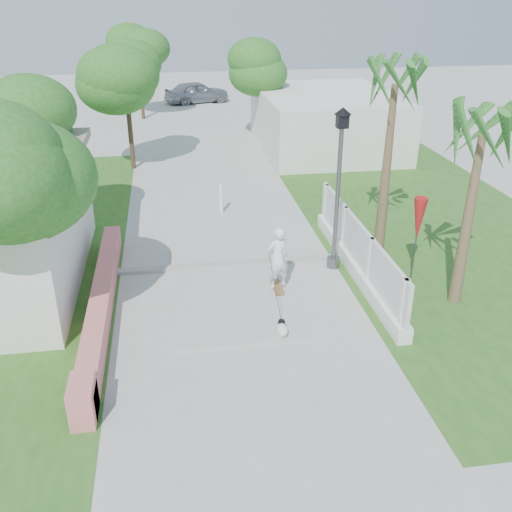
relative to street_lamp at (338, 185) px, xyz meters
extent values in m
plane|color=#B7B7B2|center=(-2.90, -5.50, -2.43)|extent=(90.00, 90.00, 0.00)
cube|color=#B7B7B2|center=(-2.90, 14.50, -2.40)|extent=(3.20, 36.00, 0.06)
cube|color=#999993|center=(-2.90, 0.50, -2.38)|extent=(6.50, 0.25, 0.10)
cube|color=#285F1E|center=(4.10, 2.50, -2.42)|extent=(8.00, 20.00, 0.01)
cube|color=#E37478|center=(-6.20, -1.50, -2.13)|extent=(0.45, 8.00, 0.60)
cube|color=#E37478|center=(-6.20, -5.30, -2.03)|extent=(0.45, 0.80, 0.80)
cube|color=white|center=(0.50, -0.50, -2.23)|extent=(0.35, 7.00, 0.40)
cube|color=white|center=(0.50, -0.50, -1.48)|extent=(0.10, 7.00, 1.10)
cube|color=white|center=(0.50, -3.70, -1.68)|extent=(0.14, 0.14, 1.50)
cube|color=white|center=(0.50, -1.50, -1.68)|extent=(0.14, 0.14, 1.50)
cube|color=white|center=(0.50, 0.70, -1.68)|extent=(0.14, 0.14, 1.50)
cube|color=white|center=(0.50, 2.70, -1.68)|extent=(0.14, 0.14, 1.50)
cube|color=silver|center=(3.10, 12.50, -1.13)|extent=(6.00, 8.00, 2.60)
cylinder|color=#59595E|center=(0.00, 0.00, -2.28)|extent=(0.36, 0.36, 0.30)
cylinder|color=#59595E|center=(0.00, 0.00, -0.43)|extent=(0.12, 0.12, 4.00)
cube|color=black|center=(0.00, 0.00, 1.67)|extent=(0.28, 0.28, 0.35)
cone|color=black|center=(0.00, 0.00, 1.92)|extent=(0.44, 0.44, 0.18)
cylinder|color=white|center=(-2.70, 4.50, -1.93)|extent=(0.12, 0.12, 1.00)
sphere|color=white|center=(-2.70, 4.50, -1.41)|extent=(0.14, 0.14, 0.14)
cylinder|color=#59595E|center=(1.90, -1.00, -1.43)|extent=(0.04, 0.04, 2.00)
cone|color=#B3191A|center=(1.90, -1.00, -0.73)|extent=(0.36, 0.36, 1.20)
cylinder|color=#4C3826|center=(-7.40, -2.50, -0.50)|extent=(0.20, 0.20, 3.85)
ellipsoid|color=#1B601C|center=(-7.40, -2.50, 1.15)|extent=(3.60, 3.60, 2.70)
ellipsoid|color=#1B601C|center=(-7.20, -2.70, 1.50)|extent=(3.06, 3.06, 2.30)
ellipsoid|color=#1B601C|center=(-7.60, -2.30, 1.85)|extent=(2.70, 2.70, 2.02)
cylinder|color=#4C3826|center=(-8.40, 3.00, -0.68)|extent=(0.20, 0.20, 3.50)
ellipsoid|color=#1B601C|center=(-8.40, 3.00, 0.82)|extent=(3.20, 3.20, 2.40)
ellipsoid|color=#1B601C|center=(-8.20, 2.80, 1.17)|extent=(2.72, 2.72, 2.05)
ellipsoid|color=#1B601C|center=(-8.60, 3.20, 1.52)|extent=(2.40, 2.40, 1.79)
cylinder|color=#4C3826|center=(-5.90, 10.50, -0.50)|extent=(0.20, 0.20, 3.85)
ellipsoid|color=#1B601C|center=(-5.90, 10.50, 1.15)|extent=(3.40, 3.40, 2.55)
ellipsoid|color=#1B601C|center=(-5.70, 10.30, 1.50)|extent=(2.89, 2.89, 2.18)
ellipsoid|color=#1B601C|center=(-6.10, 10.70, 1.85)|extent=(2.55, 2.55, 1.90)
cylinder|color=#4C3826|center=(0.30, 14.50, -0.68)|extent=(0.20, 0.20, 3.50)
ellipsoid|color=#1B601C|center=(0.30, 14.50, 0.82)|extent=(3.00, 3.00, 2.25)
ellipsoid|color=#1B601C|center=(0.50, 14.30, 1.17)|extent=(2.55, 2.55, 1.92)
ellipsoid|color=#1B601C|center=(0.10, 14.70, 1.52)|extent=(2.25, 2.25, 1.68)
cylinder|color=#4C3826|center=(-5.70, 20.50, -0.50)|extent=(0.20, 0.20, 3.85)
ellipsoid|color=#1B601C|center=(-5.70, 20.50, 1.15)|extent=(3.20, 3.20, 2.40)
ellipsoid|color=#1B601C|center=(-5.50, 20.30, 1.50)|extent=(2.72, 2.72, 2.05)
ellipsoid|color=#1B601C|center=(-5.90, 20.70, 1.85)|extent=(2.40, 2.40, 1.79)
cone|color=brown|center=(1.70, 1.00, -0.03)|extent=(0.32, 0.32, 4.80)
cone|color=brown|center=(2.50, -2.30, -0.33)|extent=(0.32, 0.32, 4.20)
cube|color=olive|center=(-1.80, -1.08, -2.33)|extent=(0.49, 0.89, 0.02)
imported|color=white|center=(-1.80, -1.08, -1.50)|extent=(0.69, 0.56, 1.65)
cylinder|color=gray|center=(-1.88, -1.39, -2.39)|extent=(0.03, 0.06, 0.06)
cylinder|color=gray|center=(-1.73, -1.39, -2.39)|extent=(0.03, 0.06, 0.06)
cylinder|color=gray|center=(-1.88, -0.77, -2.39)|extent=(0.03, 0.06, 0.06)
cylinder|color=gray|center=(-1.73, -0.77, -2.39)|extent=(0.03, 0.06, 0.06)
ellipsoid|color=white|center=(-2.11, -3.26, -2.23)|extent=(0.28, 0.43, 0.26)
sphere|color=black|center=(-2.09, -3.07, -2.15)|extent=(0.17, 0.17, 0.17)
sphere|color=white|center=(-2.08, -2.99, -2.17)|extent=(0.08, 0.08, 0.08)
cone|color=black|center=(-2.13, -3.06, -2.08)|extent=(0.05, 0.05, 0.06)
cone|color=black|center=(-2.05, -3.07, -2.08)|extent=(0.05, 0.05, 0.06)
cylinder|color=white|center=(-2.16, -3.16, -2.37)|extent=(0.04, 0.04, 0.12)
cylinder|color=white|center=(-2.04, -3.17, -2.37)|extent=(0.04, 0.04, 0.12)
cylinder|color=white|center=(-2.18, -3.35, -2.37)|extent=(0.04, 0.04, 0.12)
cylinder|color=white|center=(-2.06, -3.36, -2.37)|extent=(0.04, 0.04, 0.12)
cylinder|color=white|center=(-2.13, -3.45, -2.16)|extent=(0.03, 0.10, 0.10)
imported|color=#A5A7AC|center=(-2.28, 24.79, -1.71)|extent=(4.50, 2.95, 1.42)
camera|label=1|loc=(-4.36, -13.84, 4.81)|focal=40.00mm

